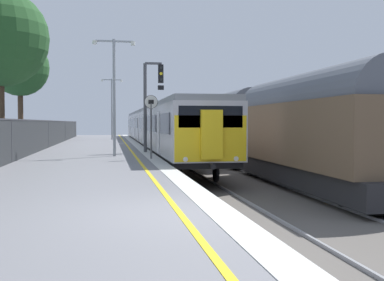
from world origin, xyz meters
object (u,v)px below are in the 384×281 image
at_px(platform_lamp_mid, 114,87).
at_px(background_tree_centre, 2,41).
at_px(platform_lamp_far, 112,104).
at_px(background_tree_right, 21,69).
at_px(freight_train_adjacent_track, 207,125).
at_px(commuter_train_at_platform, 156,127).
at_px(speed_limit_sign, 151,118).
at_px(signal_gantry, 150,96).

xyz_separation_m(platform_lamp_mid, background_tree_centre, (-5.31, 1.20, 2.25)).
height_order(platform_lamp_far, background_tree_right, background_tree_right).
relative_size(platform_lamp_mid, background_tree_centre, 0.69).
xyz_separation_m(freight_train_adjacent_track, background_tree_centre, (-12.73, -13.01, 4.11)).
distance_m(platform_lamp_mid, background_tree_centre, 5.89).
relative_size(commuter_train_at_platform, platform_lamp_far, 7.25).
relative_size(speed_limit_sign, background_tree_right, 0.36).
xyz_separation_m(platform_lamp_mid, platform_lamp_far, (-0.00, 22.98, 0.12)).
distance_m(commuter_train_at_platform, platform_lamp_far, 9.15).
height_order(commuter_train_at_platform, platform_lamp_far, platform_lamp_far).
bearing_deg(freight_train_adjacent_track, platform_lamp_mid, -117.59).
bearing_deg(freight_train_adjacent_track, background_tree_right, -179.77).
bearing_deg(speed_limit_sign, commuter_train_at_platform, 83.73).
height_order(speed_limit_sign, background_tree_centre, background_tree_centre).
distance_m(signal_gantry, platform_lamp_far, 20.28).
bearing_deg(platform_lamp_mid, background_tree_centre, 167.24).
distance_m(commuter_train_at_platform, speed_limit_sign, 16.91).
height_order(freight_train_adjacent_track, background_tree_right, background_tree_right).
relative_size(speed_limit_sign, platform_lamp_far, 0.49).
xyz_separation_m(signal_gantry, background_tree_right, (-8.67, 11.37, 2.57)).
bearing_deg(signal_gantry, speed_limit_sign, -94.47).
distance_m(background_tree_centre, background_tree_right, 13.03).
bearing_deg(freight_train_adjacent_track, speed_limit_sign, -109.81).
height_order(signal_gantry, platform_lamp_far, platform_lamp_far).
height_order(freight_train_adjacent_track, signal_gantry, signal_gantry).
distance_m(platform_lamp_mid, background_tree_right, 15.84).
distance_m(signal_gantry, platform_lamp_mid, 3.41).
xyz_separation_m(freight_train_adjacent_track, platform_lamp_mid, (-7.43, -14.21, 1.86)).
bearing_deg(background_tree_centre, commuter_train_at_platform, 57.24).
distance_m(speed_limit_sign, platform_lamp_far, 25.11).
bearing_deg(commuter_train_at_platform, background_tree_centre, -122.76).
distance_m(commuter_train_at_platform, background_tree_right, 11.05).
bearing_deg(background_tree_centre, freight_train_adjacent_track, 45.61).
distance_m(commuter_train_at_platform, signal_gantry, 12.20).
bearing_deg(speed_limit_sign, platform_lamp_mid, 127.84).
xyz_separation_m(signal_gantry, background_tree_centre, (-7.26, -1.59, 2.50)).
distance_m(freight_train_adjacent_track, background_tree_centre, 18.66).
bearing_deg(platform_lamp_far, signal_gantry, -84.47).
distance_m(speed_limit_sign, background_tree_right, 18.58).
bearing_deg(speed_limit_sign, signal_gantry, 85.53).
bearing_deg(speed_limit_sign, background_tree_centre, 154.85).
bearing_deg(signal_gantry, background_tree_right, 127.33).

